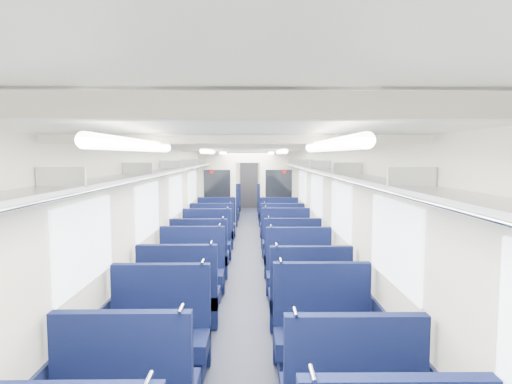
# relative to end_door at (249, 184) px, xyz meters

# --- Properties ---
(floor) EXTENTS (2.80, 18.00, 0.01)m
(floor) POSITION_rel_end_door_xyz_m (0.00, -8.94, -1.00)
(floor) COLOR black
(floor) RESTS_ON ground
(ceiling) EXTENTS (2.80, 18.00, 0.01)m
(ceiling) POSITION_rel_end_door_xyz_m (0.00, -8.94, 1.35)
(ceiling) COLOR silver
(ceiling) RESTS_ON wall_left
(wall_left) EXTENTS (0.02, 18.00, 2.35)m
(wall_left) POSITION_rel_end_door_xyz_m (-1.40, -8.94, 0.18)
(wall_left) COLOR beige
(wall_left) RESTS_ON floor
(dado_left) EXTENTS (0.03, 17.90, 0.70)m
(dado_left) POSITION_rel_end_door_xyz_m (-1.39, -8.94, -0.65)
(dado_left) COLOR black
(dado_left) RESTS_ON floor
(wall_right) EXTENTS (0.02, 18.00, 2.35)m
(wall_right) POSITION_rel_end_door_xyz_m (1.40, -8.94, 0.18)
(wall_right) COLOR beige
(wall_right) RESTS_ON floor
(dado_right) EXTENTS (0.03, 17.90, 0.70)m
(dado_right) POSITION_rel_end_door_xyz_m (1.39, -8.94, -0.65)
(dado_right) COLOR black
(dado_right) RESTS_ON floor
(wall_far) EXTENTS (2.80, 0.02, 2.35)m
(wall_far) POSITION_rel_end_door_xyz_m (0.00, 0.06, 0.18)
(wall_far) COLOR beige
(wall_far) RESTS_ON floor
(luggage_rack_left) EXTENTS (0.36, 17.40, 0.18)m
(luggage_rack_left) POSITION_rel_end_door_xyz_m (-1.21, -8.94, 0.97)
(luggage_rack_left) COLOR #B2B5BA
(luggage_rack_left) RESTS_ON wall_left
(luggage_rack_right) EXTENTS (0.36, 17.40, 0.18)m
(luggage_rack_right) POSITION_rel_end_door_xyz_m (1.21, -8.94, 0.97)
(luggage_rack_right) COLOR #B2B5BA
(luggage_rack_right) RESTS_ON wall_right
(windows) EXTENTS (2.78, 15.60, 0.75)m
(windows) POSITION_rel_end_door_xyz_m (0.00, -9.40, 0.42)
(windows) COLOR white
(windows) RESTS_ON wall_left
(ceiling_fittings) EXTENTS (2.70, 16.06, 0.11)m
(ceiling_fittings) POSITION_rel_end_door_xyz_m (0.00, -9.20, 1.29)
(ceiling_fittings) COLOR beige
(ceiling_fittings) RESTS_ON ceiling
(end_door) EXTENTS (0.75, 0.06, 2.00)m
(end_door) POSITION_rel_end_door_xyz_m (0.00, 0.00, 0.00)
(end_door) COLOR black
(end_door) RESTS_ON floor
(bulkhead) EXTENTS (2.80, 0.10, 2.35)m
(bulkhead) POSITION_rel_end_door_xyz_m (-0.00, -5.77, 0.23)
(bulkhead) COLOR beige
(bulkhead) RESTS_ON floor
(seat_6) EXTENTS (1.01, 0.56, 1.13)m
(seat_6) POSITION_rel_end_door_xyz_m (-0.83, -13.75, -0.65)
(seat_6) COLOR #0C1339
(seat_6) RESTS_ON floor
(seat_7) EXTENTS (1.01, 0.56, 1.13)m
(seat_7) POSITION_rel_end_door_xyz_m (0.83, -13.72, -0.65)
(seat_7) COLOR #0C1339
(seat_7) RESTS_ON floor
(seat_8) EXTENTS (1.01, 0.56, 1.13)m
(seat_8) POSITION_rel_end_door_xyz_m (-0.83, -12.54, -0.65)
(seat_8) COLOR #0C1339
(seat_8) RESTS_ON floor
(seat_9) EXTENTS (1.01, 0.56, 1.13)m
(seat_9) POSITION_rel_end_door_xyz_m (0.83, -12.64, -0.65)
(seat_9) COLOR #0C1339
(seat_9) RESTS_ON floor
(seat_10) EXTENTS (1.01, 0.56, 1.13)m
(seat_10) POSITION_rel_end_door_xyz_m (-0.83, -11.43, -0.65)
(seat_10) COLOR #0C1339
(seat_10) RESTS_ON floor
(seat_11) EXTENTS (1.01, 0.56, 1.13)m
(seat_11) POSITION_rel_end_door_xyz_m (0.83, -11.53, -0.65)
(seat_11) COLOR #0C1339
(seat_11) RESTS_ON floor
(seat_12) EXTENTS (1.01, 0.56, 1.13)m
(seat_12) POSITION_rel_end_door_xyz_m (-0.83, -10.36, -0.65)
(seat_12) COLOR #0C1339
(seat_12) RESTS_ON floor
(seat_13) EXTENTS (1.01, 0.56, 1.13)m
(seat_13) POSITION_rel_end_door_xyz_m (0.83, -10.31, -0.65)
(seat_13) COLOR #0C1339
(seat_13) RESTS_ON floor
(seat_14) EXTENTS (1.01, 0.56, 1.13)m
(seat_14) POSITION_rel_end_door_xyz_m (-0.83, -9.21, -0.65)
(seat_14) COLOR #0C1339
(seat_14) RESTS_ON floor
(seat_15) EXTENTS (1.01, 0.56, 1.13)m
(seat_15) POSITION_rel_end_door_xyz_m (0.83, -9.10, -0.65)
(seat_15) COLOR #0C1339
(seat_15) RESTS_ON floor
(seat_16) EXTENTS (1.01, 0.56, 1.13)m
(seat_16) POSITION_rel_end_door_xyz_m (-0.83, -7.92, -0.65)
(seat_16) COLOR #0C1339
(seat_16) RESTS_ON floor
(seat_17) EXTENTS (1.01, 0.56, 1.13)m
(seat_17) POSITION_rel_end_door_xyz_m (0.83, -7.94, -0.65)
(seat_17) COLOR #0C1339
(seat_17) RESTS_ON floor
(seat_18) EXTENTS (1.01, 0.56, 1.13)m
(seat_18) POSITION_rel_end_door_xyz_m (-0.83, -6.76, -0.65)
(seat_18) COLOR #0C1339
(seat_18) RESTS_ON floor
(seat_19) EXTENTS (1.01, 0.56, 1.13)m
(seat_19) POSITION_rel_end_door_xyz_m (0.83, -6.82, -0.65)
(seat_19) COLOR #0C1339
(seat_19) RESTS_ON floor
(seat_20) EXTENTS (1.01, 0.56, 1.13)m
(seat_20) POSITION_rel_end_door_xyz_m (-0.83, -4.78, -0.65)
(seat_20) COLOR #0C1339
(seat_20) RESTS_ON floor
(seat_21) EXTENTS (1.01, 0.56, 1.13)m
(seat_21) POSITION_rel_end_door_xyz_m (0.83, -4.81, -0.65)
(seat_21) COLOR #0C1339
(seat_21) RESTS_ON floor
(seat_22) EXTENTS (1.01, 0.56, 1.13)m
(seat_22) POSITION_rel_end_door_xyz_m (-0.83, -3.77, -0.65)
(seat_22) COLOR #0C1339
(seat_22) RESTS_ON floor
(seat_23) EXTENTS (1.01, 0.56, 1.13)m
(seat_23) POSITION_rel_end_door_xyz_m (0.83, -3.68, -0.65)
(seat_23) COLOR #0C1339
(seat_23) RESTS_ON floor
(seat_24) EXTENTS (1.01, 0.56, 1.13)m
(seat_24) POSITION_rel_end_door_xyz_m (-0.83, -2.63, -0.65)
(seat_24) COLOR #0C1339
(seat_24) RESTS_ON floor
(seat_25) EXTENTS (1.01, 0.56, 1.13)m
(seat_25) POSITION_rel_end_door_xyz_m (0.83, -2.59, -0.65)
(seat_25) COLOR #0C1339
(seat_25) RESTS_ON floor
(seat_26) EXTENTS (1.01, 0.56, 1.13)m
(seat_26) POSITION_rel_end_door_xyz_m (-0.83, -1.42, -0.65)
(seat_26) COLOR #0C1339
(seat_26) RESTS_ON floor
(seat_27) EXTENTS (1.01, 0.56, 1.13)m
(seat_27) POSITION_rel_end_door_xyz_m (0.83, -1.43, -0.65)
(seat_27) COLOR #0C1339
(seat_27) RESTS_ON floor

